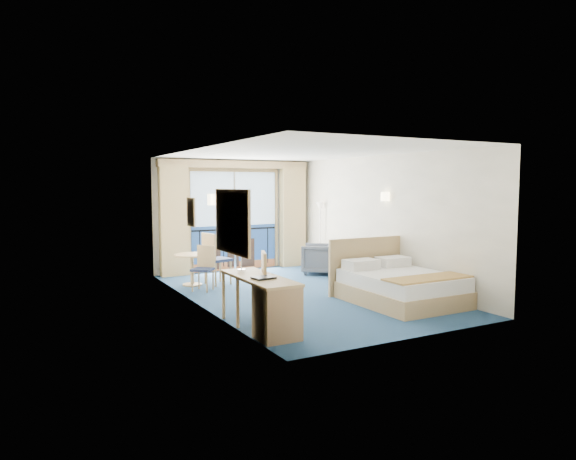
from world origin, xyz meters
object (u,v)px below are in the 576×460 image
Objects in this scene: round_table at (192,262)px; table_chair_b at (204,265)px; armchair at (319,259)px; table_chair_a at (214,256)px; bed at (399,286)px; desk_chair at (272,283)px; nightstand at (383,275)px; desk at (273,306)px; floor_lamp at (320,219)px.

table_chair_b reaches higher than round_table.
table_chair_b is at bearing -84.06° from round_table.
round_table is 0.59m from table_chair_b.
armchair is 0.71× the size of table_chair_a.
desk_chair is (-2.58, -0.13, 0.31)m from bed.
nightstand is 0.50× the size of desk_chair.
nightstand is 0.33× the size of desk.
desk_chair is at bearing -2.26° from armchair.
desk is (-2.90, -0.81, 0.13)m from bed.
floor_lamp reaches higher than table_chair_b.
bed is at bearing -49.95° from round_table.
round_table is at bearing -52.38° from armchair.
desk is 1.53× the size of desk_chair.
round_table is (-3.43, -0.47, -0.77)m from floor_lamp.
bed is 2.80× the size of round_table.
armchair is at bearing -101.46° from table_chair_a.
table_chair_b is (0.22, 3.49, 0.07)m from desk.
desk is at bearing -50.58° from table_chair_b.
armchair is at bearing -124.24° from floor_lamp.
table_chair_a reaches higher than round_table.
floor_lamp reaches higher than table_chair_a.
bed is 3.80m from table_chair_b.
bed is 3.02m from desk.
desk is at bearing -164.42° from bed.
round_table is 0.47m from table_chair_a.
floor_lamp is 3.61m from table_chair_b.
round_table is at bearing 53.06° from table_chair_a.
table_chair_b is at bearing 125.04° from table_chair_a.
nightstand is (0.58, 1.15, -0.03)m from bed.
floor_lamp is at bearing 51.74° from desk.
table_chair_b is at bearing 154.89° from nightstand.
armchair is 5.16m from desk.
nightstand is at bearing 45.74° from armchair.
desk_chair is 0.99× the size of table_chair_a.
floor_lamp is (0.10, 2.59, 0.99)m from nightstand.
bed reaches higher than round_table.
nightstand is at bearing 29.32° from desk.
round_table is (0.16, 4.08, 0.07)m from desk.
bed reaches higher than table_chair_b.
armchair is (0.32, 3.21, 0.05)m from bed.
bed is 2.30× the size of table_chair_b.
bed is at bearing -1.89° from table_chair_b.
nightstand is 4.00m from desk.
floor_lamp reaches higher than desk_chair.
nightstand is 3.42m from desk_chair.
nightstand is 3.61m from table_chair_b.
table_chair_a reaches higher than armchair.
floor_lamp reaches higher than bed.
table_chair_b is (0.06, -0.59, 0.00)m from round_table.
round_table is (-3.33, 2.12, 0.23)m from nightstand.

